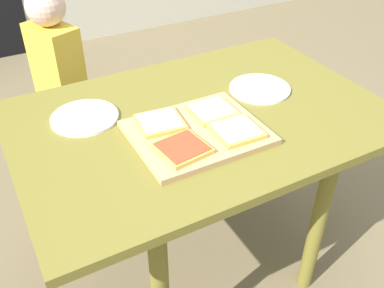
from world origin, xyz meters
TOP-DOWN VIEW (x-y plane):
  - ground_plane at (0.00, 0.00)m, footprint 16.00×16.00m
  - dining_table at (0.00, 0.00)m, footprint 1.24×0.84m
  - cutting_board at (-0.07, -0.10)m, footprint 0.40×0.33m
  - pizza_slice_near_right at (0.03, -0.17)m, footprint 0.14×0.14m
  - pizza_slice_far_right at (0.02, -0.03)m, footprint 0.14×0.14m
  - pizza_slice_far_left at (-0.16, -0.01)m, footprint 0.15×0.15m
  - pizza_slice_near_left at (-0.16, -0.17)m, footprint 0.15×0.15m
  - plate_white_left at (-0.35, 0.16)m, footprint 0.22×0.22m
  - plate_white_right at (0.27, 0.05)m, footprint 0.22×0.22m
  - child_left at (-0.30, 0.80)m, footprint 0.21×0.27m

SIDE VIEW (x-z plane):
  - ground_plane at x=0.00m, z-range 0.00..0.00m
  - child_left at x=-0.30m, z-range 0.07..1.06m
  - dining_table at x=0.00m, z-range 0.27..1.01m
  - plate_white_left at x=-0.35m, z-range 0.74..0.75m
  - plate_white_right at x=0.27m, z-range 0.74..0.75m
  - cutting_board at x=-0.07m, z-range 0.74..0.75m
  - pizza_slice_near_right at x=0.03m, z-range 0.75..0.77m
  - pizza_slice_far_right at x=0.02m, z-range 0.75..0.77m
  - pizza_slice_far_left at x=-0.16m, z-range 0.75..0.77m
  - pizza_slice_near_left at x=-0.16m, z-range 0.75..0.77m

